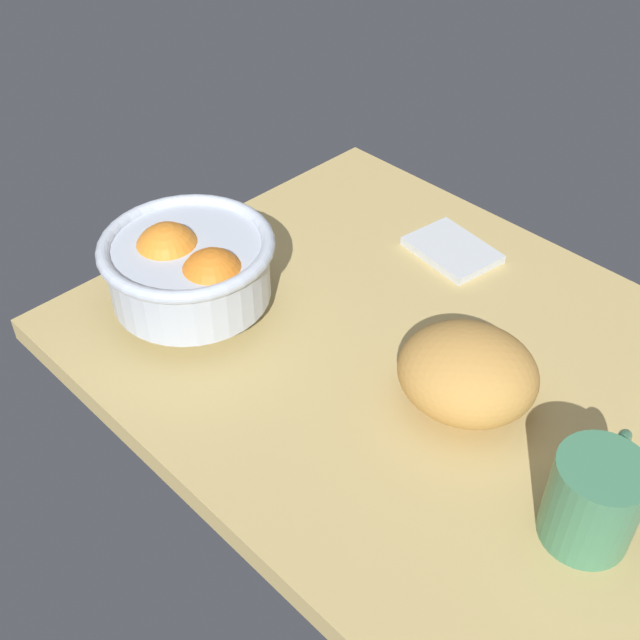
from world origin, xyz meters
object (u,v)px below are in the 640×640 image
Objects in this scene: napkin_folded at (452,250)px; mug at (595,498)px; fruit_bowl at (189,267)px; bread_loaf at (467,373)px.

mug is (-35.17, 25.16, 4.18)cm from napkin_folded.
fruit_bowl is 1.39× the size of bread_loaf.
fruit_bowl is 50.09cm from mug.
bread_loaf is 27.33cm from napkin_folded.
mug is (-17.53, 4.68, 0.22)cm from bread_loaf.
napkin_folded is at bearing -35.58° from mug.
fruit_bowl is 1.80× the size of napkin_folded.
bread_loaf is 1.16× the size of mug.
bread_loaf is 1.29× the size of napkin_folded.
fruit_bowl is 35.21cm from napkin_folded.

